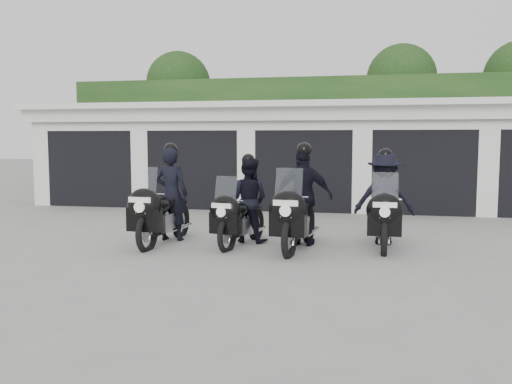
% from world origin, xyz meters
% --- Properties ---
extents(ground, '(80.00, 80.00, 0.00)m').
position_xyz_m(ground, '(0.00, 0.00, 0.00)').
color(ground, gray).
rests_on(ground, ground).
extents(garage_block, '(16.40, 6.80, 2.96)m').
position_xyz_m(garage_block, '(-0.00, 8.06, 1.42)').
color(garage_block, silver).
rests_on(garage_block, ground).
extents(background_vegetation, '(20.00, 3.90, 5.80)m').
position_xyz_m(background_vegetation, '(0.37, 12.92, 2.77)').
color(background_vegetation, '#173814').
rests_on(background_vegetation, ground).
extents(police_bike_a, '(0.76, 2.23, 1.94)m').
position_xyz_m(police_bike_a, '(-2.06, 0.60, 0.77)').
color(police_bike_a, black).
rests_on(police_bike_a, ground).
extents(police_bike_b, '(0.95, 1.98, 1.74)m').
position_xyz_m(police_bike_b, '(-0.56, 0.84, 0.73)').
color(police_bike_b, black).
rests_on(police_bike_b, ground).
extents(police_bike_c, '(1.13, 2.25, 1.96)m').
position_xyz_m(police_bike_c, '(0.52, 0.70, 0.83)').
color(police_bike_c, black).
rests_on(police_bike_c, ground).
extents(police_bike_d, '(1.12, 2.12, 1.85)m').
position_xyz_m(police_bike_d, '(1.99, 1.17, 0.79)').
color(police_bike_d, black).
rests_on(police_bike_d, ground).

